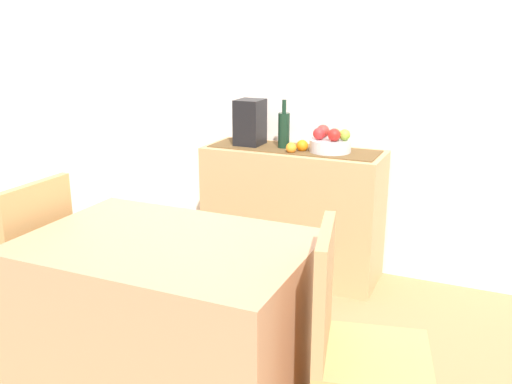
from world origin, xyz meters
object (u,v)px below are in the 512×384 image
object	(u,v)px
sideboard_console	(292,213)
dining_table	(169,324)
chair_near_window	(22,307)
fruit_bowl	(330,146)
wine_bottle	(284,130)
coffee_maker	(250,123)

from	to	relation	value
sideboard_console	dining_table	size ratio (longest dim) A/B	0.99
chair_near_window	dining_table	bearing A→B (deg)	0.00
dining_table	chair_near_window	distance (m)	0.84
fruit_bowl	wine_bottle	size ratio (longest dim) A/B	0.83
dining_table	chair_near_window	world-z (taller)	chair_near_window
fruit_bowl	chair_near_window	distance (m)	1.90
sideboard_console	wine_bottle	distance (m)	0.54
sideboard_console	chair_near_window	distance (m)	1.68
fruit_bowl	chair_near_window	xyz separation A→B (m)	(-1.07, -1.44, -0.60)
fruit_bowl	dining_table	world-z (taller)	fruit_bowl
chair_near_window	wine_bottle	bearing A→B (deg)	61.85
fruit_bowl	dining_table	distance (m)	1.55
fruit_bowl	coffee_maker	world-z (taller)	coffee_maker
coffee_maker	chair_near_window	bearing A→B (deg)	-110.60
fruit_bowl	chair_near_window	size ratio (longest dim) A/B	0.28
sideboard_console	dining_table	bearing A→B (deg)	-90.41
coffee_maker	chair_near_window	size ratio (longest dim) A/B	0.32
fruit_bowl	dining_table	xyz separation A→B (m)	(-0.24, -1.44, -0.50)
fruit_bowl	coffee_maker	bearing A→B (deg)	180.00
coffee_maker	chair_near_window	distance (m)	1.70
sideboard_console	wine_bottle	xyz separation A→B (m)	(-0.07, 0.00, 0.53)
sideboard_console	coffee_maker	bearing A→B (deg)	180.00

